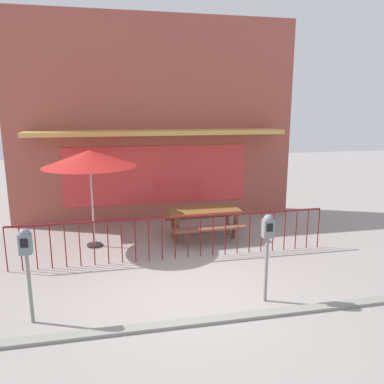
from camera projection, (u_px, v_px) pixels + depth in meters
The scene contains 8 objects.
ground at pixel (191, 295), 6.78m from camera, with size 40.00×40.00×0.00m, color gray.
pub_storefront at pixel (155, 122), 10.98m from camera, with size 8.22×1.45×5.80m.
patio_fence_front at pixel (175, 230), 8.28m from camera, with size 6.93×0.04×0.97m.
picnic_table_left at pixel (203, 216), 9.56m from camera, with size 1.85×1.42×0.79m.
patio_umbrella at pixel (90, 159), 8.72m from camera, with size 2.16×2.16×2.32m.
parking_meter_near at pixel (268, 235), 6.31m from camera, with size 0.18×0.17×1.55m.
parking_meter_far at pixel (26, 251), 5.65m from camera, with size 0.18×0.17×1.53m.
curb_edge at pixel (203, 323), 5.90m from camera, with size 11.51×0.20×0.11m, color gray.
Camera 1 is at (-1.26, -6.09, 3.26)m, focal length 35.54 mm.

